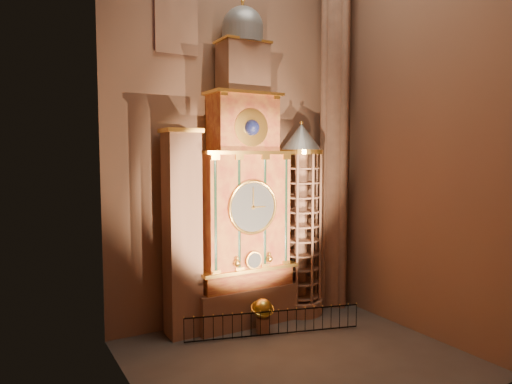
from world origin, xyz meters
TOP-DOWN VIEW (x-y plane):
  - floor at (0.00, 0.00)m, footprint 14.00×14.00m
  - wall_back at (0.00, 6.00)m, footprint 22.00×0.00m
  - wall_left at (-7.00, 0.00)m, footprint 0.00×22.00m
  - wall_right at (7.00, 0.00)m, footprint 0.00×22.00m
  - astronomical_clock at (0.00, 4.96)m, footprint 5.60×2.41m
  - portrait_tower at (-3.40, 4.98)m, footprint 1.80×1.60m
  - stair_turret at (3.50, 4.70)m, footprint 2.50×2.50m
  - gothic_pier at (6.10, 5.00)m, footprint 2.04×2.04m
  - stained_glass_window at (-3.20, 5.92)m, footprint 2.20×0.14m
  - celestial_globe at (0.15, 3.23)m, footprint 1.29×1.22m
  - iron_railing at (0.41, 2.57)m, footprint 8.47×2.55m

SIDE VIEW (x-z plane):
  - floor at x=0.00m, z-range 0.00..0.00m
  - iron_railing at x=0.41m, z-range 0.05..1.27m
  - celestial_globe at x=0.15m, z-range 0.17..1.91m
  - portrait_tower at x=-3.40m, z-range 0.05..10.25m
  - stair_turret at x=3.50m, z-range -0.13..10.67m
  - astronomical_clock at x=0.00m, z-range -1.67..15.03m
  - wall_back at x=0.00m, z-range 0.00..22.00m
  - wall_left at x=-7.00m, z-range 0.00..22.00m
  - wall_right at x=7.00m, z-range 0.00..22.00m
  - gothic_pier at x=6.10m, z-range 0.00..22.00m
  - stained_glass_window at x=-3.20m, z-range 13.90..19.10m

